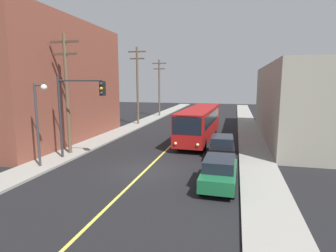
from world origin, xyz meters
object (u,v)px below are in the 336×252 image
(parked_car_green, at_px, (219,171))
(street_lamp_left, at_px, (39,113))
(city_bus, at_px, (200,122))
(utility_pole_near, at_px, (67,89))
(parked_car_black, at_px, (222,146))
(utility_pole_far, at_px, (159,85))
(traffic_signal_left_corner, at_px, (78,102))
(utility_pole_mid, at_px, (137,82))

(parked_car_green, bearing_deg, street_lamp_left, 177.78)
(parked_car_green, bearing_deg, city_bus, 102.40)
(parked_car_green, relative_size, utility_pole_near, 0.48)
(parked_car_green, xyz_separation_m, parked_car_black, (-0.15, 6.34, 0.00))
(parked_car_green, height_order, street_lamp_left, street_lamp_left)
(parked_car_black, xyz_separation_m, utility_pole_far, (-11.68, 23.84, 4.45))
(parked_car_black, bearing_deg, utility_pole_far, 116.09)
(parked_car_black, xyz_separation_m, traffic_signal_left_corner, (-10.11, -3.56, 3.46))
(utility_pole_far, height_order, traffic_signal_left_corner, utility_pole_far)
(parked_car_green, relative_size, parked_car_black, 0.99)
(parked_car_green, distance_m, utility_pole_mid, 24.19)
(parked_car_black, xyz_separation_m, utility_pole_mid, (-11.97, 14.01, 4.90))
(utility_pole_near, relative_size, traffic_signal_left_corner, 1.53)
(utility_pole_far, bearing_deg, street_lamp_left, -89.71)
(utility_pole_near, height_order, utility_pole_mid, utility_pole_mid)
(utility_pole_near, bearing_deg, parked_car_green, -18.82)
(city_bus, height_order, utility_pole_far, utility_pole_far)
(city_bus, bearing_deg, street_lamp_left, -127.88)
(utility_pole_near, distance_m, utility_pole_mid, 16.28)
(street_lamp_left, bearing_deg, utility_pole_far, 90.29)
(city_bus, height_order, utility_pole_mid, utility_pole_mid)
(city_bus, bearing_deg, parked_car_green, -77.60)
(parked_car_black, bearing_deg, street_lamp_left, -152.94)
(parked_car_green, bearing_deg, utility_pole_mid, 120.77)
(utility_pole_mid, xyz_separation_m, traffic_signal_left_corner, (1.86, -17.57, -1.44))
(utility_pole_mid, bearing_deg, parked_car_green, -59.23)
(utility_pole_near, height_order, street_lamp_left, utility_pole_near)
(utility_pole_mid, bearing_deg, traffic_signal_left_corner, -83.97)
(utility_pole_far, distance_m, traffic_signal_left_corner, 27.46)
(utility_pole_far, bearing_deg, parked_car_green, -68.60)
(city_bus, xyz_separation_m, utility_pole_near, (-9.32, -7.98, 3.42))
(utility_pole_near, relative_size, utility_pole_far, 0.99)
(parked_car_black, height_order, utility_pole_near, utility_pole_near)
(utility_pole_near, bearing_deg, utility_pole_far, 89.69)
(utility_pole_mid, bearing_deg, parked_car_black, -49.50)
(parked_car_green, height_order, traffic_signal_left_corner, traffic_signal_left_corner)
(utility_pole_far, relative_size, street_lamp_left, 1.69)
(parked_car_green, height_order, utility_pole_mid, utility_pole_mid)
(parked_car_green, distance_m, street_lamp_left, 12.04)
(utility_pole_mid, distance_m, utility_pole_far, 9.85)
(parked_car_black, relative_size, utility_pole_far, 0.48)
(parked_car_green, distance_m, parked_car_black, 6.34)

